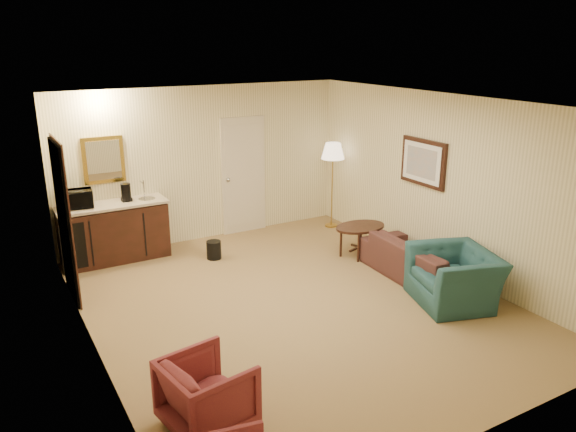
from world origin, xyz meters
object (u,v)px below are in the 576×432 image
Objects in this scene: floor_lamp at (332,185)px; coffee_table at (360,240)px; microwave at (75,197)px; sofa at (421,255)px; rose_chair_near at (207,390)px; waste_bin at (214,250)px; teal_armchair at (455,269)px; coffee_maker at (126,192)px; wetbar_cabinet at (114,232)px.

coffee_table is at bearing -105.95° from floor_lamp.
coffee_table is 1.78× the size of microwave.
microwave is (-4.10, 2.99, 0.70)m from sofa.
floor_lamp is at bearing -54.66° from rose_chair_near.
rose_chair_near is at bearing -143.92° from coffee_table.
microwave is (-4.35, 0.36, 0.30)m from floor_lamp.
waste_bin is (-2.10, 1.00, -0.10)m from coffee_table.
floor_lamp reaches higher than teal_armchair.
floor_lamp reaches higher than coffee_maker.
teal_armchair is 4.97m from coffee_maker.
coffee_table is at bearing -25.46° from waste_bin.
waste_bin is at bearing 48.28° from sofa.
coffee_maker is (-1.11, 0.73, 0.92)m from waste_bin.
microwave is (-0.50, 0.04, 0.62)m from wetbar_cabinet.
coffee_maker reaches higher than coffee_table.
wetbar_cabinet is 0.80m from microwave.
coffee_table is at bearing -17.59° from microwave.
sofa is 4.10× the size of microwave.
wetbar_cabinet is 0.65m from coffee_maker.
waste_bin is (-2.50, -0.40, -0.64)m from floor_lamp.
coffee_maker is at bearing 51.61° from sofa.
rose_chair_near is 4.03m from waste_bin.
sofa is 4.12m from rose_chair_near.
coffee_table is 1.55m from floor_lamp.
rose_chair_near is 2.53× the size of waste_bin.
rose_chair_near is 5.81m from floor_lamp.
microwave is at bearing -168.09° from coffee_maker.
waste_bin is at bearing -127.23° from teal_armchair.
microwave is (-0.25, 4.46, 0.72)m from rose_chair_near.
sofa is at bearing -83.03° from coffee_table.
wetbar_cabinet is 4.65m from sofa.
floor_lamp is 3.64m from coffee_maker.
teal_armchair is (-0.12, -0.76, 0.09)m from sofa.
coffee_table reaches higher than waste_bin.
wetbar_cabinet reaches higher than waste_bin.
floor_lamp is 5.45× the size of waste_bin.
floor_lamp reaches higher than microwave.
sofa is at bearing -29.65° from microwave.
microwave is at bearing -116.00° from teal_armchair.
wetbar_cabinet reaches higher than sofa.
wetbar_cabinet is 3.88m from floor_lamp.
waste_bin is 1.03× the size of coffee_maker.
wetbar_cabinet is at bearing 153.50° from coffee_table.
microwave reaches higher than coffee_maker.
coffee_maker is at bearing 3.32° from wetbar_cabinet.
waste_bin is at bearing -33.04° from rose_chair_near.
teal_armchair is 3.69m from waste_bin.
waste_bin is (1.35, -0.72, -0.32)m from wetbar_cabinet.
coffee_maker is (-3.24, 3.72, 0.59)m from teal_armchair.
rose_chair_near is 0.86× the size of coffee_table.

